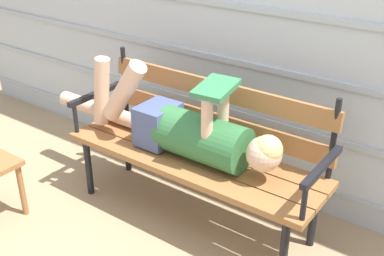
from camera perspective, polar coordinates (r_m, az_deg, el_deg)
name	(u,v)px	position (r m, az deg, el deg)	size (l,w,h in m)	color
ground_plane	(183,224)	(3.00, -1.09, -11.31)	(12.00, 12.00, 0.00)	tan
house_siding	(246,6)	(2.98, 6.40, 14.17)	(5.45, 0.08, 2.42)	#B2BCC6
park_bench	(199,144)	(2.85, 0.83, -1.87)	(1.60, 0.50, 0.90)	#9E6638
reclining_person	(182,128)	(2.78, -1.17, 0.00)	(1.73, 0.27, 0.53)	#33703D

